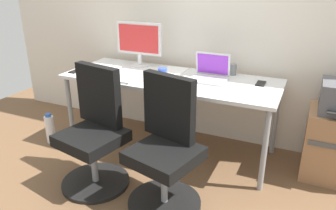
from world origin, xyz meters
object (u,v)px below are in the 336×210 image
(office_chair_right, at_px, (166,150))
(coffee_mug, at_px, (162,73))
(office_chair_left, at_px, (95,133))
(water_bottle_on_floor, at_px, (50,129))
(open_laptop, at_px, (210,74))
(desktop_monitor, at_px, (139,41))

(office_chair_right, bearing_deg, coffee_mug, 117.02)
(office_chair_left, bearing_deg, coffee_mug, 67.96)
(office_chair_left, bearing_deg, office_chair_right, -0.06)
(water_bottle_on_floor, bearing_deg, open_laptop, 17.33)
(desktop_monitor, bearing_deg, office_chair_right, -52.62)
(water_bottle_on_floor, relative_size, desktop_monitor, 0.65)
(office_chair_left, xyz_separation_m, office_chair_right, (0.61, -0.00, 0.00))
(desktop_monitor, bearing_deg, coffee_mug, -36.32)
(office_chair_right, bearing_deg, desktop_monitor, 127.38)
(open_laptop, bearing_deg, office_chair_left, -129.65)
(office_chair_left, bearing_deg, water_bottle_on_floor, 157.63)
(office_chair_left, distance_m, water_bottle_on_floor, 0.93)
(open_laptop, relative_size, coffee_mug, 3.37)
(office_chair_left, xyz_separation_m, water_bottle_on_floor, (-0.82, 0.34, -0.28))
(office_chair_left, bearing_deg, open_laptop, 50.35)
(water_bottle_on_floor, bearing_deg, desktop_monitor, 41.12)
(office_chair_right, xyz_separation_m, desktop_monitor, (-0.73, 0.95, 0.55))
(water_bottle_on_floor, height_order, open_laptop, open_laptop)
(coffee_mug, bearing_deg, open_laptop, 18.72)
(office_chair_left, distance_m, coffee_mug, 0.80)
(open_laptop, bearing_deg, desktop_monitor, 169.04)
(office_chair_left, height_order, coffee_mug, office_chair_left)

